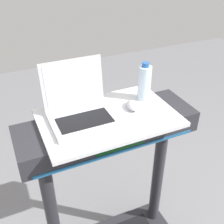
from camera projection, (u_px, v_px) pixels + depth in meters
name	position (u px, v px, depth m)	size (l,w,h in m)	color
desk_board	(108.00, 117.00, 1.34)	(0.65, 0.43, 0.02)	silver
laptop	(80.00, 108.00, 1.30)	(0.30, 0.28, 0.26)	#B7B7BC
computer_mouse	(133.00, 105.00, 1.39)	(0.06, 0.10, 0.03)	#B2B2B7
water_bottle	(144.00, 83.00, 1.43)	(0.07, 0.07, 0.21)	silver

